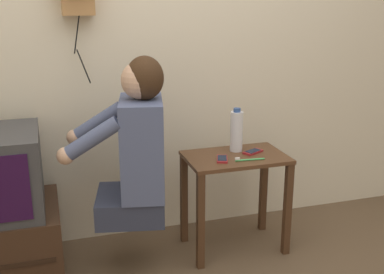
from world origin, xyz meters
The scene contains 7 objects.
wall_back centered at (0.00, 1.15, 1.27)m, with size 6.80×0.05×2.55m.
side_table centered at (0.39, 0.75, 0.46)m, with size 0.59×0.38×0.59m.
person centered at (-0.20, 0.69, 0.73)m, with size 0.59×0.48×0.88m.
cell_phone_held centered at (0.29, 0.70, 0.60)m, with size 0.10×0.14×0.01m.
cell_phone_spare centered at (0.51, 0.77, 0.60)m, with size 0.14×0.11×0.01m.
water_bottle centered at (0.43, 0.83, 0.72)m, with size 0.08×0.08×0.26m.
toothbrush centered at (0.42, 0.65, 0.60)m, with size 0.17×0.03×0.02m.
Camera 1 is at (-0.64, -1.71, 1.50)m, focal length 45.00 mm.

